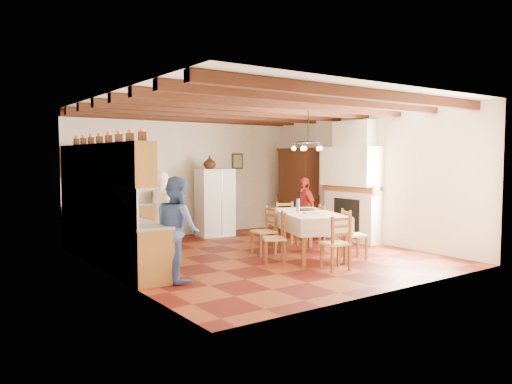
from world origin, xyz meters
TOP-DOWN VIEW (x-y plane):
  - floor at (0.00, 0.00)m, footprint 6.00×6.50m
  - ceiling at (0.00, 0.00)m, footprint 6.00×6.50m
  - wall_back at (0.00, 3.26)m, footprint 6.00×0.02m
  - wall_front at (0.00, -3.26)m, footprint 6.00×0.02m
  - wall_left at (-3.01, 0.00)m, footprint 0.02×6.50m
  - wall_right at (3.01, 0.00)m, footprint 0.02×6.50m
  - ceiling_beams at (0.00, 0.00)m, footprint 6.00×6.30m
  - lower_cabinets_left at (-2.70, 1.05)m, footprint 0.60×4.30m
  - lower_cabinets_back at (-1.55, 2.95)m, footprint 2.30×0.60m
  - countertop_left at (-2.70, 1.05)m, footprint 0.62×4.30m
  - countertop_back at (-1.55, 2.95)m, footprint 2.34×0.62m
  - backsplash_left at (-2.98, 1.05)m, footprint 0.03×4.30m
  - backsplash_back at (-1.55, 3.23)m, footprint 2.30×0.03m
  - upper_cabinets at (-2.83, 1.05)m, footprint 0.35×4.20m
  - fireplace at (2.72, 0.20)m, footprint 0.56×1.60m
  - wall_picture at (1.55, 3.23)m, footprint 0.34×0.03m
  - refrigerator at (0.55, 2.73)m, footprint 0.91×0.78m
  - hutch at (2.75, 2.14)m, footprint 0.51×1.21m
  - dining_table at (0.74, -0.56)m, footprint 1.64×2.22m
  - chandelier at (0.74, -0.56)m, footprint 0.47×0.47m
  - chair_left_near at (-0.20, -0.72)m, footprint 0.56×0.56m
  - chair_left_far at (0.13, 0.08)m, footprint 0.44×0.46m
  - chair_right_near at (1.30, -1.29)m, footprint 0.52×0.54m
  - chair_right_far at (1.53, -0.37)m, footprint 0.54×0.55m
  - chair_end_near at (0.35, -1.75)m, footprint 0.48×0.47m
  - chair_end_far at (1.16, 0.60)m, footprint 0.53×0.51m
  - person_man at (-1.89, 0.48)m, footprint 0.50×0.68m
  - person_woman_blue at (-2.24, -0.87)m, footprint 0.64×0.82m
  - person_woman_red at (1.96, 0.95)m, footprint 0.51×0.92m
  - microwave at (-0.71, 2.95)m, footprint 0.51×0.35m
  - fridge_vase at (0.41, 2.73)m, footprint 0.39×0.39m

SIDE VIEW (x-z plane):
  - floor at x=0.00m, z-range -0.02..0.00m
  - lower_cabinets_left at x=-2.70m, z-range 0.00..0.86m
  - lower_cabinets_back at x=-1.55m, z-range 0.00..0.86m
  - chair_left_near at x=-0.20m, z-range 0.00..0.96m
  - chair_left_far at x=0.13m, z-range 0.00..0.96m
  - chair_right_near at x=1.30m, z-range 0.00..0.96m
  - chair_right_far at x=1.53m, z-range 0.00..0.96m
  - chair_end_near at x=0.35m, z-range 0.00..0.96m
  - chair_end_far at x=1.16m, z-range 0.00..0.96m
  - person_woman_red at x=1.96m, z-range 0.00..1.48m
  - dining_table at x=0.74m, z-range 0.35..1.22m
  - person_woman_blue at x=-2.24m, z-range 0.00..1.66m
  - refrigerator at x=0.55m, z-range 0.00..1.67m
  - person_man at x=-1.89m, z-range 0.00..1.71m
  - countertop_left at x=-2.70m, z-range 0.86..0.90m
  - countertop_back at x=-1.55m, z-range 0.86..0.90m
  - microwave at x=-0.71m, z-range 0.90..1.17m
  - hutch at x=2.75m, z-range 0.00..2.19m
  - backsplash_left at x=-2.98m, z-range 0.90..1.50m
  - backsplash_back at x=-1.55m, z-range 0.90..1.50m
  - fireplace at x=2.72m, z-range 0.00..2.80m
  - wall_back at x=0.00m, z-range 0.00..3.00m
  - wall_front at x=0.00m, z-range 0.00..3.00m
  - wall_left at x=-3.01m, z-range 0.00..3.00m
  - wall_right at x=3.01m, z-range 0.00..3.00m
  - fridge_vase at x=0.41m, z-range 1.67..1.99m
  - upper_cabinets at x=-2.83m, z-range 1.50..2.20m
  - wall_picture at x=1.55m, z-range 1.64..2.06m
  - chandelier at x=0.74m, z-range 2.23..2.27m
  - ceiling_beams at x=0.00m, z-range 2.83..2.99m
  - ceiling at x=0.00m, z-range 3.00..3.02m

